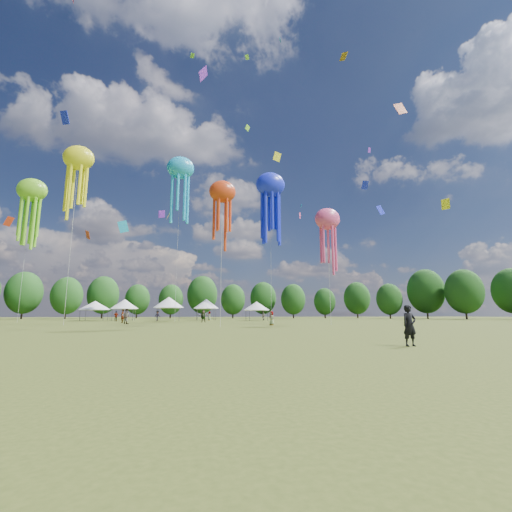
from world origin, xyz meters
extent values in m
plane|color=#384416|center=(0.00, 0.00, 0.00)|extent=(300.00, 300.00, 0.00)
imported|color=black|center=(6.50, -0.85, 0.78)|extent=(0.59, 0.40, 1.56)
imported|color=gray|center=(-8.50, 33.01, 0.94)|extent=(1.15, 1.13, 1.87)
imported|color=gray|center=(3.79, 57.53, 0.88)|extent=(0.67, 0.93, 1.75)
imported|color=gray|center=(13.95, 54.12, 0.96)|extent=(0.97, 1.11, 1.93)
imported|color=gray|center=(-6.26, 58.08, 0.94)|extent=(1.38, 1.32, 1.88)
imported|color=gray|center=(-12.91, 52.28, 0.86)|extent=(1.09, 0.81, 1.72)
imported|color=gray|center=(1.53, 41.56, 0.95)|extent=(1.81, 0.75, 1.90)
imported|color=gray|center=(-10.02, 39.93, 0.95)|extent=(0.46, 0.70, 1.91)
imported|color=gray|center=(7.97, 25.10, 0.76)|extent=(0.84, 0.88, 1.52)
cylinder|color=#47474C|center=(-19.84, 56.60, 0.97)|extent=(0.08, 0.08, 1.95)
cylinder|color=#47474C|center=(-19.84, 60.60, 0.97)|extent=(0.08, 0.08, 1.95)
cylinder|color=#47474C|center=(-15.83, 56.60, 0.97)|extent=(0.08, 0.08, 1.95)
cylinder|color=#47474C|center=(-15.83, 60.60, 0.97)|extent=(0.08, 0.08, 1.95)
cube|color=white|center=(-17.84, 58.60, 2.00)|extent=(4.40, 4.40, 0.10)
cone|color=white|center=(-17.84, 58.60, 2.88)|extent=(5.73, 5.73, 1.67)
cylinder|color=#47474C|center=(-14.31, 56.58, 1.07)|extent=(0.08, 0.08, 2.14)
cylinder|color=#47474C|center=(-14.31, 60.22, 1.07)|extent=(0.08, 0.08, 2.14)
cylinder|color=#47474C|center=(-10.66, 56.58, 1.07)|extent=(0.08, 0.08, 2.14)
cylinder|color=#47474C|center=(-10.66, 60.22, 1.07)|extent=(0.08, 0.08, 2.14)
cube|color=white|center=(-12.49, 58.40, 2.19)|extent=(4.04, 4.04, 0.10)
cone|color=white|center=(-12.49, 58.40, 3.16)|extent=(5.26, 5.26, 1.84)
cylinder|color=#47474C|center=(-5.94, 50.00, 1.13)|extent=(0.08, 0.08, 2.26)
cylinder|color=#47474C|center=(-5.94, 53.82, 1.13)|extent=(0.08, 0.08, 2.26)
cylinder|color=#47474C|center=(-2.12, 50.00, 1.13)|extent=(0.08, 0.08, 2.26)
cylinder|color=#47474C|center=(-2.12, 53.82, 1.13)|extent=(0.08, 0.08, 2.26)
cube|color=white|center=(-4.03, 51.91, 2.31)|extent=(4.22, 4.22, 0.10)
cone|color=white|center=(-4.03, 51.91, 3.33)|extent=(5.48, 5.48, 1.94)
cylinder|color=#47474C|center=(1.39, 57.04, 1.12)|extent=(0.08, 0.08, 2.24)
cylinder|color=#47474C|center=(1.39, 60.66, 1.12)|extent=(0.08, 0.08, 2.24)
cylinder|color=#47474C|center=(5.01, 57.04, 1.12)|extent=(0.08, 0.08, 2.24)
cylinder|color=#47474C|center=(5.01, 60.66, 1.12)|extent=(0.08, 0.08, 2.24)
cube|color=white|center=(3.20, 58.85, 2.29)|extent=(4.03, 4.03, 0.10)
cone|color=white|center=(3.20, 58.85, 3.31)|extent=(5.23, 5.23, 1.92)
cylinder|color=#47474C|center=(10.41, 49.89, 0.93)|extent=(0.08, 0.08, 1.87)
cylinder|color=#47474C|center=(10.41, 53.32, 0.93)|extent=(0.08, 0.08, 1.87)
cylinder|color=#47474C|center=(13.84, 49.89, 0.93)|extent=(0.08, 0.08, 1.87)
cylinder|color=#47474C|center=(13.84, 53.32, 0.93)|extent=(0.08, 0.08, 1.87)
cube|color=white|center=(12.12, 51.60, 1.92)|extent=(3.83, 3.83, 0.10)
cone|color=white|center=(12.12, 51.60, 2.77)|extent=(4.98, 4.98, 1.60)
ellipsoid|color=yellow|center=(-14.57, 29.71, 19.67)|extent=(3.50, 2.45, 2.98)
cylinder|color=beige|center=(-14.57, 29.71, 9.83)|extent=(0.03, 0.03, 19.67)
ellipsoid|color=#1AA3DD|center=(-2.78, 43.48, 25.50)|extent=(4.52, 3.17, 3.84)
cylinder|color=beige|center=(-2.78, 43.48, 12.75)|extent=(0.03, 0.03, 25.50)
ellipsoid|color=#E6447F|center=(14.88, 24.66, 12.51)|extent=(3.10, 2.17, 2.64)
cylinder|color=beige|center=(14.88, 24.66, 6.25)|extent=(0.03, 0.03, 12.51)
ellipsoid|color=#75D122|center=(-25.55, 45.68, 20.57)|extent=(4.40, 3.08, 3.74)
cylinder|color=beige|center=(-25.55, 45.68, 10.28)|extent=(0.03, 0.03, 20.57)
ellipsoid|color=red|center=(1.64, 20.05, 13.26)|extent=(2.65, 1.86, 2.25)
cylinder|color=beige|center=(1.64, 20.05, 6.63)|extent=(0.03, 0.03, 13.26)
ellipsoid|color=#1824DB|center=(15.07, 51.82, 27.16)|extent=(5.97, 4.18, 5.07)
cylinder|color=beige|center=(15.07, 51.82, 13.58)|extent=(0.03, 0.03, 27.16)
cube|color=#75D122|center=(7.77, 38.87, 31.52)|extent=(0.95, 0.55, 1.19)
cube|color=#1824DB|center=(-1.73, 65.46, 23.05)|extent=(0.34, 2.03, 2.25)
cube|color=#1AA3DD|center=(24.68, 60.24, 26.10)|extent=(0.15, 0.71, 0.84)
cube|color=purple|center=(-5.75, 47.90, 18.53)|extent=(1.15, 0.60, 1.52)
cube|color=red|center=(20.99, 17.96, 23.68)|extent=(1.49, 0.37, 1.69)
cube|color=#D99D0D|center=(27.49, 42.17, 50.95)|extent=(1.19, 1.58, 2.15)
cube|color=#75D122|center=(-1.35, 54.12, 55.66)|extent=(0.99, 0.53, 1.23)
cube|color=#1824DB|center=(25.83, 34.21, 21.35)|extent=(1.04, 0.64, 1.22)
cube|color=purple|center=(-0.14, 29.32, 33.01)|extent=(1.26, 1.73, 2.06)
cube|color=red|center=(-24.03, 73.93, 19.79)|extent=(1.25, 2.12, 2.29)
cube|color=yellow|center=(17.14, 53.87, 34.44)|extent=(1.99, 0.24, 2.32)
cube|color=#1824DB|center=(40.29, 52.71, 23.79)|extent=(2.35, 0.83, 2.55)
cube|color=#1AA3DD|center=(14.63, 42.30, 52.21)|extent=(0.39, 0.88, 0.97)
cube|color=#E6447F|center=(28.39, 71.50, 27.14)|extent=(0.83, 1.20, 1.76)
cube|color=purple|center=(28.45, 36.63, 28.71)|extent=(0.62, 0.55, 0.88)
cube|color=red|center=(-33.62, 57.64, 18.18)|extent=(1.94, 0.68, 2.19)
cube|color=#D99D0D|center=(-4.36, 43.72, 17.32)|extent=(0.70, 1.29, 1.41)
cube|color=yellow|center=(37.84, 31.36, 18.14)|extent=(1.74, 1.09, 1.74)
cube|color=#75D122|center=(9.10, 46.49, 51.01)|extent=(0.99, 0.43, 1.07)
cube|color=#1824DB|center=(-13.38, 20.43, 19.55)|extent=(0.97, 1.13, 1.25)
cube|color=#1AA3DD|center=(-12.79, 52.84, 17.12)|extent=(2.02, 1.02, 2.48)
cylinder|color=#38281C|center=(-40.68, 85.49, 1.71)|extent=(0.44, 0.44, 3.41)
ellipsoid|color=#1C4617|center=(-40.68, 85.49, 6.61)|extent=(8.53, 8.53, 10.66)
cylinder|color=#38281C|center=(-30.60, 85.02, 1.53)|extent=(0.44, 0.44, 3.07)
ellipsoid|color=#1C4617|center=(-30.60, 85.02, 5.94)|extent=(7.66, 7.66, 9.58)
cylinder|color=#38281C|center=(-23.51, 93.33, 1.72)|extent=(0.44, 0.44, 3.43)
ellipsoid|color=#1C4617|center=(-23.51, 93.33, 6.65)|extent=(8.58, 8.58, 10.73)
cylinder|color=#38281C|center=(-14.76, 98.96, 1.47)|extent=(0.44, 0.44, 2.95)
ellipsoid|color=#1C4617|center=(-14.76, 98.96, 5.71)|extent=(7.37, 7.37, 9.21)
cylinder|color=#38281C|center=(-4.70, 95.06, 1.45)|extent=(0.44, 0.44, 2.89)
ellipsoid|color=#1C4617|center=(-4.70, 95.06, 5.61)|extent=(7.23, 7.23, 9.04)
cylinder|color=#38281C|center=(4.91, 99.49, 1.92)|extent=(0.44, 0.44, 3.84)
ellipsoid|color=#1C4617|center=(4.91, 99.49, 7.44)|extent=(9.60, 9.60, 11.99)
cylinder|color=#38281C|center=(13.19, 88.44, 1.42)|extent=(0.44, 0.44, 2.84)
ellipsoid|color=#1C4617|center=(13.19, 88.44, 5.51)|extent=(7.11, 7.11, 8.89)
cylinder|color=#38281C|center=(22.93, 91.04, 1.58)|extent=(0.44, 0.44, 3.16)
ellipsoid|color=#1C4617|center=(22.93, 91.04, 6.13)|extent=(7.91, 7.91, 9.88)
cylinder|color=#38281C|center=(30.69, 85.29, 1.44)|extent=(0.44, 0.44, 2.88)
ellipsoid|color=#1C4617|center=(30.69, 85.29, 5.59)|extent=(7.21, 7.21, 9.01)
cylinder|color=#38281C|center=(41.52, 87.24, 1.31)|extent=(0.44, 0.44, 2.63)
ellipsoid|color=#1C4617|center=(41.52, 87.24, 5.09)|extent=(6.57, 6.57, 8.22)
cylinder|color=#38281C|center=(50.52, 83.73, 1.56)|extent=(0.44, 0.44, 3.13)
ellipsoid|color=#1C4617|center=(50.52, 83.73, 6.06)|extent=(7.81, 7.81, 9.77)
cylinder|color=#38281C|center=(53.64, 71.81, 1.36)|extent=(0.44, 0.44, 2.72)
ellipsoid|color=#1C4617|center=(53.64, 71.81, 5.27)|extent=(6.80, 6.80, 8.50)
cylinder|color=#38281C|center=(62.96, 68.92, 1.90)|extent=(0.44, 0.44, 3.81)
ellipsoid|color=#1C4617|center=(62.96, 68.92, 7.38)|extent=(9.52, 9.52, 11.90)
cylinder|color=#38281C|center=(66.57, 59.80, 1.76)|extent=(0.44, 0.44, 3.51)
ellipsoid|color=#1C4617|center=(66.57, 59.80, 6.80)|extent=(8.78, 8.78, 10.97)
ellipsoid|color=#1C4617|center=(79.39, 58.26, 7.05)|extent=(9.10, 9.10, 11.37)
camera|label=1|loc=(-2.15, -12.75, 1.20)|focal=24.24mm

